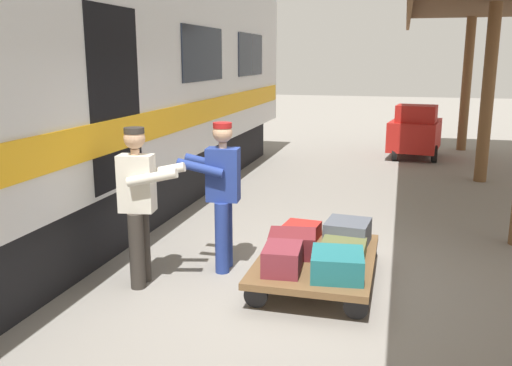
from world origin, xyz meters
The scene contains 12 objects.
ground_plane centered at (0.00, 0.00, 0.00)m, with size 60.00×60.00×0.00m, color gray.
train_car centered at (3.79, 0.00, 2.06)m, with size 3.02×16.15×4.00m.
luggage_cart centered at (0.00, -0.01, 0.26)m, with size 1.21×1.84×0.31m.
suitcase_teal_softside centered at (-0.27, 0.50, 0.43)m, with size 0.50×0.53×0.25m, color #1E666B.
suitcase_slate_roller centered at (-0.27, -0.51, 0.44)m, with size 0.48×0.50×0.27m, color #4C515B.
suitcase_olive_duffel centered at (-0.27, -0.01, 0.39)m, with size 0.47×0.54×0.17m, color brown.
suitcase_red_plastic centered at (0.27, -0.51, 0.40)m, with size 0.40×0.48×0.18m, color #AD231E.
suitcase_maroon_trunk centered at (0.27, -0.01, 0.43)m, with size 0.50×0.47×0.24m, color maroon.
suitcase_burgundy_valise centered at (0.27, 0.50, 0.44)m, with size 0.36×0.49×0.26m, color maroon.
porter_in_overalls centered at (1.12, -0.15, 0.93)m, with size 0.69×0.47×1.70m.
porter_by_door centered at (1.81, 0.49, 0.93)m, with size 0.70×0.49×1.70m.
baggage_tug centered at (-1.13, -8.25, 0.63)m, with size 1.33×1.84×1.30m.
Camera 1 is at (-0.80, 5.56, 2.40)m, focal length 38.59 mm.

